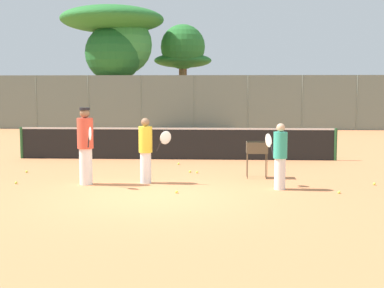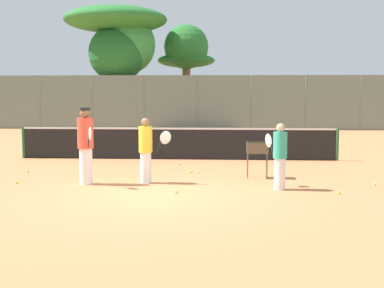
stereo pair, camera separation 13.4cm
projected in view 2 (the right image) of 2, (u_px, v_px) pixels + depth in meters
ground_plane at (153, 197)px, 11.78m from camera, size 80.00×80.00×0.00m
tennis_net at (178, 143)px, 17.96m from camera, size 10.70×0.10×1.07m
back_fence at (197, 102)px, 30.87m from camera, size 31.04×0.08×3.14m
tree_0 at (186, 63)px, 35.59m from camera, size 3.82×3.82×4.70m
tree_1 at (117, 54)px, 32.47m from camera, size 3.48×3.48×6.24m
tree_2 at (126, 45)px, 32.91m from camera, size 3.65×3.65×6.88m
tree_3 at (186, 48)px, 34.74m from camera, size 2.89×2.89×6.52m
tree_4 at (116, 21)px, 32.81m from camera, size 6.33×6.33×7.38m
player_white_outfit at (146, 150)px, 13.43m from camera, size 0.88×0.34×1.65m
player_red_cap at (280, 156)px, 12.57m from camera, size 0.51×0.80×1.57m
player_yellow_shirt at (86, 145)px, 13.25m from camera, size 0.55×0.89×1.92m
ball_cart at (258, 151)px, 14.21m from camera, size 0.56×0.41×0.97m
tennis_ball_0 at (191, 172)px, 15.15m from camera, size 0.07×0.07×0.07m
tennis_ball_1 at (176, 192)px, 12.20m from camera, size 0.07×0.07×0.07m
tennis_ball_2 at (198, 172)px, 15.06m from camera, size 0.07×0.07×0.07m
tennis_ball_3 at (375, 184)px, 13.17m from camera, size 0.07×0.07×0.07m
tennis_ball_4 at (28, 171)px, 15.19m from camera, size 0.07×0.07×0.07m
tennis_ball_5 at (339, 193)px, 12.11m from camera, size 0.07×0.07×0.07m
tennis_ball_6 at (180, 164)px, 16.74m from camera, size 0.07×0.07×0.07m
tennis_ball_7 at (17, 182)px, 13.42m from camera, size 0.07×0.07×0.07m
parked_car at (118, 116)px, 33.36m from camera, size 4.20×1.70×1.60m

